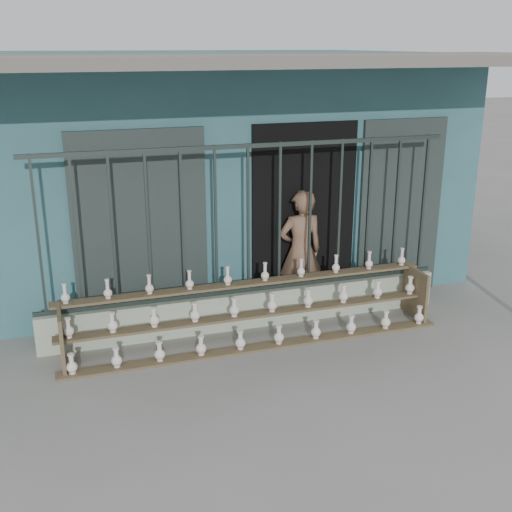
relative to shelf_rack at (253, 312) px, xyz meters
name	(u,v)px	position (x,y,z in m)	size (l,w,h in m)	color
ground	(285,374)	(0.07, -0.89, -0.36)	(60.00, 60.00, 0.00)	slate
workshop_building	(193,157)	(0.07, 3.34, 1.26)	(7.40, 6.60, 3.21)	#2E5A61
parapet_wall	(249,308)	(0.07, 0.41, -0.13)	(5.00, 0.20, 0.45)	#A3B198
security_fence	(248,220)	(0.07, 0.41, 0.99)	(5.00, 0.04, 1.80)	#283330
shelf_rack	(253,312)	(0.00, 0.00, 0.00)	(4.50, 0.68, 0.85)	brown
elderly_woman	(301,251)	(0.86, 0.71, 0.44)	(0.58, 0.38, 1.59)	brown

